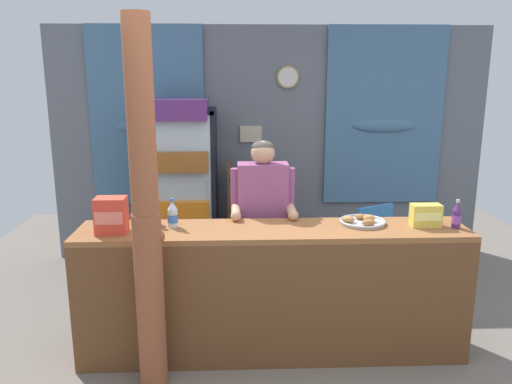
# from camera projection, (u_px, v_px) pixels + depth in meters

# --- Properties ---
(ground_plane) EXTENTS (6.84, 6.84, 0.00)m
(ground_plane) POSITION_uv_depth(u_px,v_px,m) (281.00, 317.00, 4.39)
(ground_plane) COLOR slate
(back_wall_curtained) EXTENTS (4.82, 0.22, 2.58)m
(back_wall_curtained) POSITION_uv_depth(u_px,v_px,m) (270.00, 141.00, 5.67)
(back_wall_curtained) COLOR slate
(back_wall_curtained) RESTS_ON ground
(stall_counter) EXTENTS (2.83, 0.52, 0.98)m
(stall_counter) POSITION_uv_depth(u_px,v_px,m) (274.00, 284.00, 3.63)
(stall_counter) COLOR #935B33
(stall_counter) RESTS_ON ground
(timber_post) EXTENTS (0.21, 0.19, 2.42)m
(timber_post) POSITION_uv_depth(u_px,v_px,m) (146.00, 221.00, 3.18)
(timber_post) COLOR #995133
(timber_post) RESTS_ON ground
(drink_fridge) EXTENTS (0.72, 0.75, 1.83)m
(drink_fridge) POSITION_uv_depth(u_px,v_px,m) (182.00, 178.00, 5.21)
(drink_fridge) COLOR black
(drink_fridge) RESTS_ON ground
(bottle_shelf_rack) EXTENTS (0.48, 0.28, 1.16)m
(bottle_shelf_rack) POSITION_uv_depth(u_px,v_px,m) (250.00, 211.00, 5.47)
(bottle_shelf_rack) COLOR brown
(bottle_shelf_rack) RESTS_ON ground
(plastic_lawn_chair) EXTENTS (0.59, 0.59, 0.86)m
(plastic_lawn_chair) POSITION_uv_depth(u_px,v_px,m) (364.00, 240.00, 4.90)
(plastic_lawn_chair) COLOR #3884D6
(plastic_lawn_chair) RESTS_ON ground
(shopkeeper) EXTENTS (0.52, 0.42, 1.55)m
(shopkeeper) POSITION_uv_depth(u_px,v_px,m) (263.00, 211.00, 4.09)
(shopkeeper) COLOR #28282D
(shopkeeper) RESTS_ON ground
(soda_bottle_iced_tea) EXTENTS (0.10, 0.10, 0.29)m
(soda_bottle_iced_tea) POSITION_uv_depth(u_px,v_px,m) (148.00, 207.00, 3.76)
(soda_bottle_iced_tea) COLOR brown
(soda_bottle_iced_tea) RESTS_ON stall_counter
(soda_bottle_water) EXTENTS (0.07, 0.07, 0.22)m
(soda_bottle_water) POSITION_uv_depth(u_px,v_px,m) (173.00, 215.00, 3.65)
(soda_bottle_water) COLOR silver
(soda_bottle_water) RESTS_ON stall_counter
(soda_bottle_grape_soda) EXTENTS (0.06, 0.06, 0.21)m
(soda_bottle_grape_soda) POSITION_uv_depth(u_px,v_px,m) (457.00, 216.00, 3.63)
(soda_bottle_grape_soda) COLOR #56286B
(soda_bottle_grape_soda) RESTS_ON stall_counter
(snack_box_crackers) EXTENTS (0.21, 0.16, 0.26)m
(snack_box_crackers) POSITION_uv_depth(u_px,v_px,m) (111.00, 215.00, 3.51)
(snack_box_crackers) COLOR #E5422D
(snack_box_crackers) RESTS_ON stall_counter
(snack_box_instant_noodle) EXTENTS (0.21, 0.11, 0.16)m
(snack_box_instant_noodle) POSITION_uv_depth(u_px,v_px,m) (426.00, 215.00, 3.67)
(snack_box_instant_noodle) COLOR #EAD14C
(snack_box_instant_noodle) RESTS_ON stall_counter
(pastry_tray) EXTENTS (0.34, 0.34, 0.07)m
(pastry_tray) POSITION_uv_depth(u_px,v_px,m) (362.00, 221.00, 3.74)
(pastry_tray) COLOR #BCBCC1
(pastry_tray) RESTS_ON stall_counter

